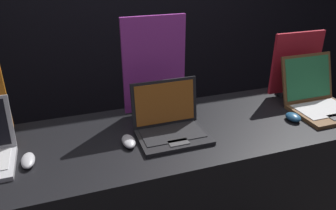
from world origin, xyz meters
TOP-DOWN VIEW (x-y plane):
  - display_counter at (0.00, 0.34)m, footprint 2.23×0.67m
  - mouse_front at (-0.65, 0.28)m, footprint 0.06×0.12m
  - laptop_middle at (0.01, 0.31)m, footprint 0.34×0.27m
  - mouse_middle at (-0.21, 0.29)m, footprint 0.06×0.12m
  - promo_stand_middle at (0.01, 0.57)m, footprint 0.34×0.07m
  - laptop_back at (0.90, 0.31)m, footprint 0.34×0.37m
  - mouse_back at (0.68, 0.23)m, footprint 0.07×0.09m
  - promo_stand_back at (0.90, 0.53)m, footprint 0.34×0.07m

SIDE VIEW (x-z plane):
  - display_counter at x=0.00m, z-range 0.00..0.91m
  - mouse_front at x=-0.65m, z-range 0.91..0.94m
  - mouse_middle at x=-0.21m, z-range 0.91..0.94m
  - mouse_back at x=0.68m, z-range 0.91..0.94m
  - laptop_middle at x=0.01m, z-range 0.84..1.09m
  - laptop_back at x=0.90m, z-range 0.83..1.11m
  - promo_stand_back at x=0.90m, z-range 0.90..1.29m
  - promo_stand_middle at x=0.01m, z-range 0.90..1.43m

